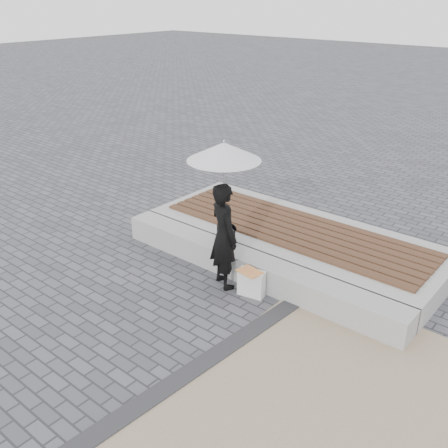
{
  "coord_description": "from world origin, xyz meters",
  "views": [
    {
      "loc": [
        4.03,
        -3.91,
        4.05
      ],
      "look_at": [
        -0.23,
        1.21,
        1.0
      ],
      "focal_mm": 40.95,
      "sensor_mm": 36.0,
      "label": 1
    }
  ],
  "objects": [
    {
      "name": "canvas_tote",
      "position": [
        0.27,
        1.23,
        0.2
      ],
      "size": [
        0.41,
        0.24,
        0.41
      ],
      "primitive_type": "cube",
      "rotation": [
        0.0,
        0.0,
        0.2
      ],
      "color": "silver",
      "rests_on": "ground"
    },
    {
      "name": "timber_platform",
      "position": [
        0.0,
        2.8,
        0.2
      ],
      "size": [
        5.0,
        2.0,
        0.4
      ],
      "primitive_type": "cube",
      "color": "#ADACA7",
      "rests_on": "ground"
    },
    {
      "name": "magazine",
      "position": [
        0.27,
        1.18,
        0.41
      ],
      "size": [
        0.37,
        0.29,
        0.01
      ],
      "primitive_type": "cube",
      "rotation": [
        0.0,
        0.0,
        -0.13
      ],
      "color": "red",
      "rests_on": "canvas_tote"
    },
    {
      "name": "woman",
      "position": [
        -0.23,
        1.21,
        0.81
      ],
      "size": [
        0.7,
        0.6,
        1.62
      ],
      "primitive_type": "imported",
      "rotation": [
        0.0,
        0.0,
        2.71
      ],
      "color": "black",
      "rests_on": "ground"
    },
    {
      "name": "ground",
      "position": [
        0.0,
        0.0,
        0.0
      ],
      "size": [
        80.0,
        80.0,
        0.0
      ],
      "primitive_type": "plane",
      "color": "#525258",
      "rests_on": "ground"
    },
    {
      "name": "timber_decking",
      "position": [
        0.0,
        2.8,
        0.42
      ],
      "size": [
        4.6,
        1.4,
        0.04
      ],
      "primitive_type": null,
      "color": "brown",
      "rests_on": "timber_platform"
    },
    {
      "name": "seating_ledge",
      "position": [
        0.0,
        1.6,
        0.2
      ],
      "size": [
        5.0,
        0.45,
        0.4
      ],
      "primitive_type": "cube",
      "color": "#AAAAA5",
      "rests_on": "ground"
    },
    {
      "name": "parasol",
      "position": [
        -0.23,
        1.21,
        2.08
      ],
      "size": [
        1.02,
        1.02,
        1.31
      ],
      "rotation": [
        0.0,
        0.0,
        -0.16
      ],
      "color": "#B1B1B6",
      "rests_on": "ground"
    },
    {
      "name": "handbag",
      "position": [
        -0.63,
        1.74,
        0.52
      ],
      "size": [
        0.36,
        0.2,
        0.24
      ],
      "primitive_type": "cube",
      "rotation": [
        0.0,
        0.0,
        -0.26
      ],
      "color": "black",
      "rests_on": "seating_ledge"
    },
    {
      "name": "edging_band",
      "position": [
        0.75,
        -0.5,
        0.02
      ],
      "size": [
        0.61,
        5.2,
        0.04
      ],
      "primitive_type": "cube",
      "rotation": [
        0.0,
        0.0,
        -0.07
      ],
      "color": "#2F2E31",
      "rests_on": "ground"
    }
  ]
}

